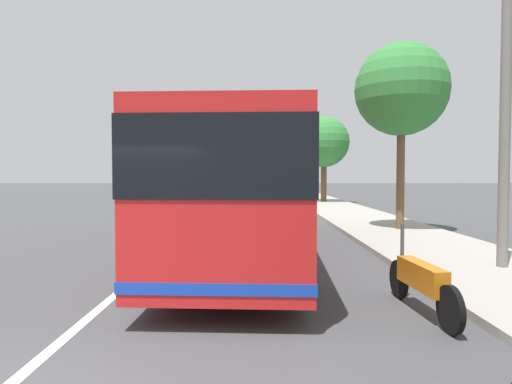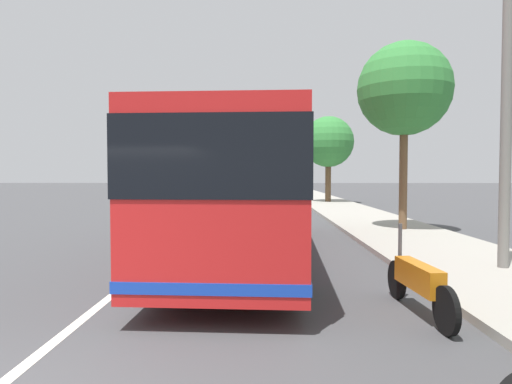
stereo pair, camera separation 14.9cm
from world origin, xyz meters
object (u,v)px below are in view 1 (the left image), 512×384
object	(u,v)px
roadside_tree_mid_block	(402,90)
coach_bus	(247,184)
car_side_street	(193,191)
car_ahead_same_lane	(257,187)
roadside_tree_far_block	(324,142)
utility_pole	(505,125)
motorcycle_by_tree	(421,281)

from	to	relation	value
roadside_tree_mid_block	coach_bus	bearing A→B (deg)	128.86
car_side_street	car_ahead_same_lane	bearing A→B (deg)	161.30
roadside_tree_mid_block	roadside_tree_far_block	distance (m)	16.24
coach_bus	car_side_street	size ratio (longest dim) A/B	2.68
coach_bus	roadside_tree_mid_block	distance (m)	7.62
coach_bus	car_ahead_same_lane	distance (m)	39.05
roadside_tree_mid_block	utility_pole	xyz separation A→B (m)	(-6.58, -0.02, -1.96)
coach_bus	car_ahead_same_lane	world-z (taller)	coach_bus
coach_bus	roadside_tree_far_block	bearing A→B (deg)	-11.16
motorcycle_by_tree	car_side_street	size ratio (longest dim) A/B	0.52
car_side_street	car_ahead_same_lane	world-z (taller)	car_ahead_same_lane
coach_bus	roadside_tree_mid_block	size ratio (longest dim) A/B	1.78
motorcycle_by_tree	car_ahead_same_lane	xyz separation A→B (m)	(43.99, 2.41, 0.22)
motorcycle_by_tree	utility_pole	world-z (taller)	utility_pole
coach_bus	car_ahead_same_lane	bearing A→B (deg)	2.40
roadside_tree_far_block	utility_pole	bearing A→B (deg)	-179.29
motorcycle_by_tree	car_ahead_same_lane	distance (m)	44.05
car_ahead_same_lane	roadside_tree_mid_block	size ratio (longest dim) A/B	0.65
car_ahead_same_lane	roadside_tree_mid_block	distance (m)	35.34
coach_bus	roadside_tree_far_block	xyz separation A→B (m)	(20.55, -5.11, 2.57)
utility_pole	car_side_street	bearing A→B (deg)	20.49
car_ahead_same_lane	roadside_tree_far_block	distance (m)	19.46
utility_pole	coach_bus	bearing A→B (deg)	67.36
car_ahead_same_lane	roadside_tree_far_block	xyz separation A→B (m)	(-18.48, -4.84, 3.70)
roadside_tree_far_block	utility_pole	world-z (taller)	roadside_tree_far_block
motorcycle_by_tree	roadside_tree_far_block	world-z (taller)	roadside_tree_far_block
car_ahead_same_lane	coach_bus	bearing A→B (deg)	-176.72
coach_bus	utility_pole	bearing A→B (deg)	-109.85
roadside_tree_far_block	utility_pole	distance (m)	22.84
roadside_tree_far_block	motorcycle_by_tree	bearing A→B (deg)	174.58
car_side_street	utility_pole	bearing A→B (deg)	23.96
car_side_street	roadside_tree_far_block	distance (m)	12.08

